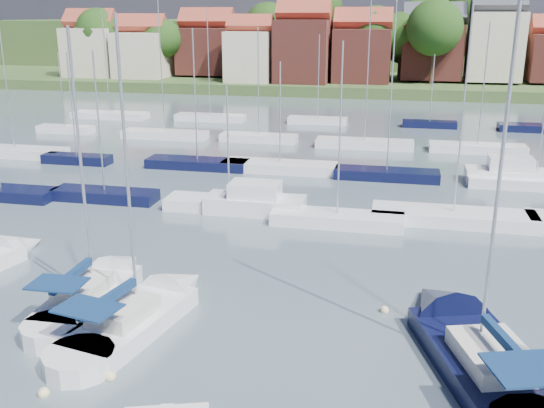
# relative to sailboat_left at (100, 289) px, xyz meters

# --- Properties ---
(ground) EXTENTS (260.00, 260.00, 0.00)m
(ground) POSITION_rel_sailboat_left_xyz_m (9.77, 34.52, -0.36)
(ground) COLOR #425259
(ground) RESTS_ON ground
(sailboat_left) EXTENTS (2.98, 10.39, 14.10)m
(sailboat_left) POSITION_rel_sailboat_left_xyz_m (0.00, 0.00, 0.00)
(sailboat_left) COLOR silver
(sailboat_left) RESTS_ON ground
(sailboat_centre) EXTENTS (4.90, 11.13, 14.69)m
(sailboat_centre) POSITION_rel_sailboat_left_xyz_m (3.26, -1.69, -0.00)
(sailboat_centre) COLOR silver
(sailboat_centre) RESTS_ON ground
(sailboat_navy) EXTENTS (7.36, 13.64, 18.21)m
(sailboat_navy) POSITION_rel_sailboat_left_xyz_m (17.40, -1.49, -0.01)
(sailboat_navy) COLOR black
(sailboat_navy) RESTS_ON ground
(buoy_b) EXTENTS (0.44, 0.44, 0.44)m
(buoy_b) POSITION_rel_sailboat_left_xyz_m (1.89, -8.06, -0.36)
(buoy_b) COLOR beige
(buoy_b) RESTS_ON ground
(buoy_c) EXTENTS (0.42, 0.42, 0.42)m
(buoy_c) POSITION_rel_sailboat_left_xyz_m (3.83, -6.55, -0.36)
(buoy_c) COLOR beige
(buoy_c) RESTS_ON ground
(buoy_e) EXTENTS (0.42, 0.42, 0.42)m
(buoy_e) POSITION_rel_sailboat_left_xyz_m (13.96, 1.24, -0.36)
(buoy_e) COLOR beige
(buoy_e) RESTS_ON ground
(buoy_g) EXTENTS (0.47, 0.47, 0.47)m
(buoy_g) POSITION_rel_sailboat_left_xyz_m (15.76, 1.36, -0.36)
(buoy_g) COLOR #D85914
(buoy_g) RESTS_ON ground
(marina_field) EXTENTS (79.62, 41.41, 15.93)m
(marina_field) POSITION_rel_sailboat_left_xyz_m (11.68, 29.67, 0.07)
(marina_field) COLOR silver
(marina_field) RESTS_ON ground
(far_shore_town) EXTENTS (212.46, 90.00, 22.27)m
(far_shore_town) POSITION_rel_sailboat_left_xyz_m (12.00, 127.19, 4.25)
(far_shore_town) COLOR #44562B
(far_shore_town) RESTS_ON ground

